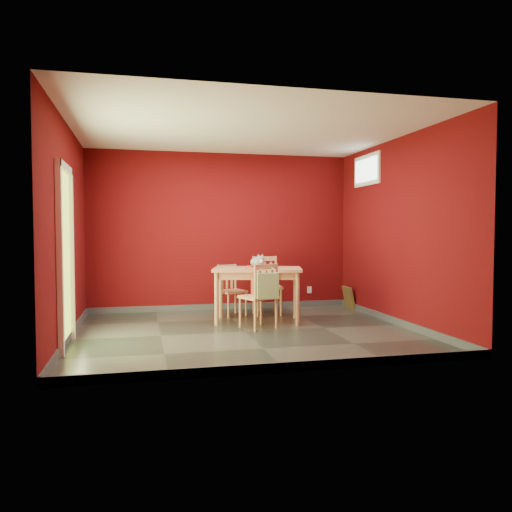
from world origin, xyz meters
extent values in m
plane|color=#2D342D|center=(0.00, 0.00, 0.00)|extent=(4.50, 4.50, 0.00)
plane|color=#55080B|center=(0.00, 2.00, 1.35)|extent=(4.50, 0.00, 4.50)
plane|color=#55080B|center=(0.00, -2.00, 1.35)|extent=(4.50, 0.00, 4.50)
plane|color=#55080B|center=(-2.25, 0.00, 1.35)|extent=(0.00, 4.00, 4.00)
plane|color=#55080B|center=(2.25, 0.00, 1.35)|extent=(0.00, 4.00, 4.00)
plane|color=white|center=(0.00, 0.00, 2.70)|extent=(4.50, 4.50, 0.00)
cube|color=#3F4244|center=(0.00, 1.99, 0.05)|extent=(4.50, 0.02, 0.10)
cube|color=#3F4244|center=(0.00, -1.99, 0.05)|extent=(4.50, 0.02, 0.10)
cube|color=#3F4244|center=(-2.24, 0.00, 0.05)|extent=(0.03, 4.00, 0.10)
cube|color=#3F4244|center=(2.24, 0.00, 0.05)|extent=(0.03, 4.00, 0.10)
cube|color=#B7D838|center=(-2.24, -0.40, 1.02)|extent=(0.02, 0.85, 2.05)
cube|color=white|center=(-2.21, -0.86, 1.06)|extent=(0.06, 0.08, 2.13)
cube|color=white|center=(-2.21, 0.06, 1.06)|extent=(0.06, 0.08, 2.13)
cube|color=white|center=(-2.21, -0.40, 2.09)|extent=(0.06, 1.01, 0.08)
cube|color=white|center=(2.23, 1.00, 2.35)|extent=(0.03, 0.90, 0.50)
cube|color=white|center=(2.21, 1.00, 2.35)|extent=(0.02, 0.76, 0.36)
cube|color=silver|center=(1.60, 1.99, 0.30)|extent=(0.08, 0.02, 0.12)
cube|color=tan|center=(0.33, 0.71, 0.79)|extent=(1.45, 1.06, 0.04)
cube|color=tan|center=(0.33, 0.71, 0.71)|extent=(1.29, 0.90, 0.11)
cylinder|color=tan|center=(-0.31, 0.55, 0.38)|extent=(0.06, 0.06, 0.77)
cylinder|color=tan|center=(-0.15, 1.16, 0.38)|extent=(0.06, 0.06, 0.77)
cylinder|color=tan|center=(0.82, 0.25, 0.38)|extent=(0.06, 0.06, 0.77)
cylinder|color=tan|center=(0.98, 0.86, 0.38)|extent=(0.06, 0.06, 0.77)
cube|color=#AF4E2E|center=(0.33, 0.71, 0.82)|extent=(0.53, 0.80, 0.01)
cube|color=#AF4E2E|center=(0.33, 0.33, 0.63)|extent=(0.35, 0.10, 0.37)
cube|color=tan|center=(0.06, 1.33, 0.39)|extent=(0.49, 0.49, 0.04)
cylinder|color=tan|center=(-0.04, 1.12, 0.19)|extent=(0.03, 0.03, 0.37)
cylinder|color=tan|center=(-0.15, 1.43, 0.19)|extent=(0.03, 0.03, 0.37)
cylinder|color=tan|center=(0.27, 1.24, 0.19)|extent=(0.03, 0.03, 0.37)
cylinder|color=tan|center=(0.15, 1.54, 0.19)|extent=(0.03, 0.03, 0.37)
cylinder|color=tan|center=(-0.15, 1.43, 0.61)|extent=(0.03, 0.03, 0.41)
cylinder|color=tan|center=(0.15, 1.54, 0.61)|extent=(0.03, 0.03, 0.41)
cube|color=tan|center=(0.00, 1.49, 0.78)|extent=(0.33, 0.15, 0.06)
cube|color=tan|center=(-0.08, 1.45, 0.58)|extent=(0.04, 0.03, 0.32)
cube|color=tan|center=(0.00, 1.49, 0.58)|extent=(0.04, 0.03, 0.32)
cube|color=tan|center=(0.09, 1.52, 0.58)|extent=(0.04, 0.03, 0.32)
cube|color=tan|center=(0.63, 1.30, 0.45)|extent=(0.46, 0.46, 0.04)
cylinder|color=tan|center=(0.44, 1.12, 0.21)|extent=(0.04, 0.04, 0.43)
cylinder|color=tan|center=(0.45, 1.50, 0.21)|extent=(0.04, 0.04, 0.43)
cylinder|color=tan|center=(0.82, 1.11, 0.21)|extent=(0.04, 0.04, 0.43)
cylinder|color=tan|center=(0.83, 1.49, 0.21)|extent=(0.04, 0.04, 0.43)
cylinder|color=tan|center=(0.45, 1.50, 0.71)|extent=(0.04, 0.04, 0.47)
cylinder|color=tan|center=(0.83, 1.49, 0.71)|extent=(0.04, 0.04, 0.47)
cube|color=tan|center=(0.64, 1.49, 0.90)|extent=(0.40, 0.05, 0.07)
cube|color=tan|center=(0.54, 1.50, 0.67)|extent=(0.04, 0.02, 0.37)
cube|color=tan|center=(0.64, 1.49, 0.67)|extent=(0.04, 0.02, 0.37)
cube|color=tan|center=(0.75, 1.49, 0.67)|extent=(0.04, 0.02, 0.37)
cube|color=tan|center=(0.23, 0.23, 0.44)|extent=(0.56, 0.56, 0.04)
cylinder|color=tan|center=(0.33, 0.46, 0.21)|extent=(0.04, 0.04, 0.42)
cylinder|color=tan|center=(0.47, 0.13, 0.21)|extent=(0.04, 0.04, 0.42)
cylinder|color=tan|center=(-0.01, 0.33, 0.21)|extent=(0.04, 0.04, 0.42)
cylinder|color=tan|center=(0.13, -0.01, 0.21)|extent=(0.04, 0.04, 0.42)
cylinder|color=tan|center=(0.47, 0.13, 0.68)|extent=(0.04, 0.04, 0.46)
cylinder|color=tan|center=(0.13, -0.01, 0.68)|extent=(0.04, 0.04, 0.46)
cube|color=tan|center=(0.30, 0.06, 0.87)|extent=(0.37, 0.18, 0.07)
cube|color=tan|center=(0.39, 0.10, 0.64)|extent=(0.04, 0.03, 0.35)
cube|color=tan|center=(0.30, 0.06, 0.64)|extent=(0.04, 0.03, 0.35)
cube|color=tan|center=(0.21, 0.02, 0.64)|extent=(0.04, 0.03, 0.35)
cube|color=#8EA469|center=(0.30, -0.02, 0.62)|extent=(0.30, 0.09, 0.35)
cylinder|color=#8EA469|center=(0.22, 0.04, 0.85)|extent=(0.01, 0.15, 0.01)
cylinder|color=#8EA469|center=(0.38, 0.04, 0.85)|extent=(0.01, 0.15, 0.01)
cube|color=brown|center=(2.19, 1.59, 0.19)|extent=(0.15, 0.39, 0.39)
cube|color=black|center=(2.19, 1.59, 0.19)|extent=(0.10, 0.27, 0.27)
camera|label=1|loc=(-1.37, -6.53, 1.35)|focal=35.00mm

